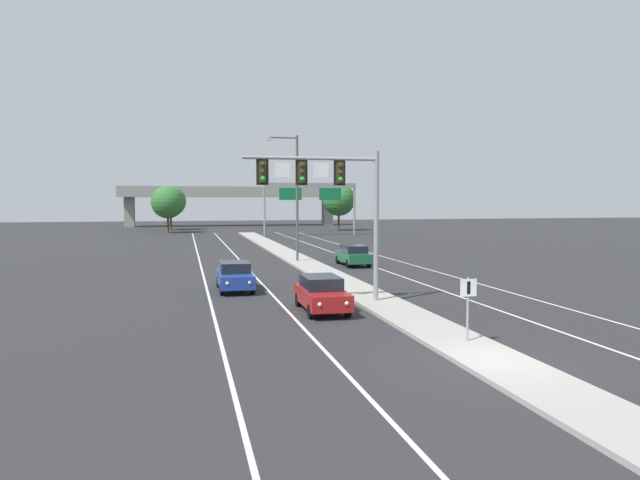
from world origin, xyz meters
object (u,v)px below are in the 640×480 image
(median_sign_post, at_px, (468,300))
(tree_far_right_c, at_px, (339,199))
(tree_far_left_b, at_px, (168,202))
(street_lamp_median, at_px, (294,190))
(car_oncoming_blue, at_px, (235,276))
(highway_sign_gantry, at_px, (310,192))
(car_oncoming_red, at_px, (322,293))
(overhead_signal_mast, at_px, (331,190))
(car_receding_green, at_px, (353,255))
(tree_far_left_c, at_px, (171,201))

(median_sign_post, height_order, tree_far_right_c, tree_far_right_c)
(median_sign_post, relative_size, tree_far_left_b, 0.30)
(street_lamp_median, distance_m, tree_far_left_b, 47.58)
(car_oncoming_blue, xyz_separation_m, highway_sign_gantry, (14.70, 48.35, 5.34))
(tree_far_left_b, bearing_deg, tree_far_right_c, 2.52)
(median_sign_post, height_order, tree_far_left_b, tree_far_left_b)
(highway_sign_gantry, height_order, tree_far_left_b, highway_sign_gantry)
(car_oncoming_red, xyz_separation_m, car_oncoming_blue, (-3.29, 7.05, 0.00))
(car_oncoming_blue, relative_size, tree_far_right_c, 0.57)
(overhead_signal_mast, bearing_deg, tree_far_right_c, 74.75)
(street_lamp_median, bearing_deg, highway_sign_gantry, 75.82)
(car_receding_green, bearing_deg, highway_sign_gantry, 82.77)
(street_lamp_median, distance_m, car_oncoming_blue, 15.71)
(street_lamp_median, distance_m, highway_sign_gantry, 35.78)
(tree_far_right_c, distance_m, tree_far_left_b, 27.40)
(car_receding_green, relative_size, tree_far_right_c, 0.57)
(highway_sign_gantry, height_order, tree_far_right_c, tree_far_right_c)
(overhead_signal_mast, bearing_deg, highway_sign_gantry, 78.86)
(highway_sign_gantry, bearing_deg, median_sign_post, -97.21)
(median_sign_post, distance_m, highway_sign_gantry, 63.21)
(car_receding_green, height_order, highway_sign_gantry, highway_sign_gantry)
(overhead_signal_mast, height_order, highway_sign_gantry, highway_sign_gantry)
(street_lamp_median, xyz_separation_m, car_oncoming_red, (-2.65, -20.71, -4.97))
(median_sign_post, bearing_deg, tree_far_left_c, 97.96)
(car_receding_green, height_order, tree_far_right_c, tree_far_right_c)
(overhead_signal_mast, xyz_separation_m, car_oncoming_blue, (-4.08, 5.61, -4.65))
(car_oncoming_red, distance_m, tree_far_left_b, 67.62)
(street_lamp_median, xyz_separation_m, tree_far_right_c, (16.34, 47.47, -0.64))
(street_lamp_median, height_order, tree_far_right_c, street_lamp_median)
(car_receding_green, relative_size, highway_sign_gantry, 0.34)
(median_sign_post, xyz_separation_m, car_oncoming_red, (-3.50, 7.15, -0.77))
(tree_far_right_c, bearing_deg, car_oncoming_blue, -110.02)
(overhead_signal_mast, relative_size, tree_far_left_c, 0.97)
(tree_far_left_c, bearing_deg, street_lamp_median, -78.98)
(car_oncoming_blue, relative_size, highway_sign_gantry, 0.34)
(street_lamp_median, relative_size, tree_far_left_c, 1.34)
(car_oncoming_blue, height_order, car_receding_green, same)
(street_lamp_median, relative_size, car_oncoming_blue, 2.24)
(car_oncoming_blue, distance_m, highway_sign_gantry, 50.82)
(highway_sign_gantry, bearing_deg, tree_far_right_c, 59.36)
(car_oncoming_red, height_order, highway_sign_gantry, highway_sign_gantry)
(car_oncoming_red, relative_size, tree_far_left_c, 0.60)
(car_receding_green, bearing_deg, tree_far_left_b, 106.83)
(tree_far_left_c, bearing_deg, car_receding_green, -75.90)
(overhead_signal_mast, xyz_separation_m, car_oncoming_red, (-0.79, -1.43, -4.65))
(median_sign_post, relative_size, highway_sign_gantry, 0.17)
(street_lamp_median, distance_m, tree_far_right_c, 50.21)
(car_oncoming_red, bearing_deg, highway_sign_gantry, 78.36)
(car_oncoming_red, distance_m, car_oncoming_blue, 7.78)
(street_lamp_median, xyz_separation_m, car_oncoming_blue, (-5.94, -13.66, -4.97))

